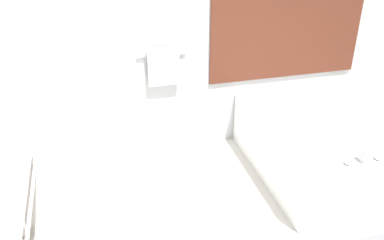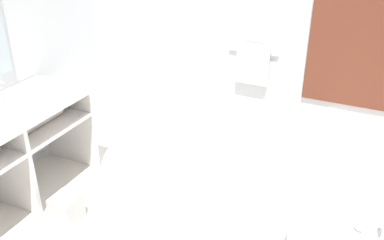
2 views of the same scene
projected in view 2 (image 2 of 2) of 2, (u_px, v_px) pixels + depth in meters
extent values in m
cube|color=silver|center=(290.00, 28.00, 3.88)|extent=(7.40, 0.06, 2.70)
cylinder|color=silver|center=(254.00, 47.00, 4.03)|extent=(0.50, 0.02, 0.02)
cube|color=silver|center=(253.00, 64.00, 4.10)|extent=(0.32, 0.04, 0.40)
cube|color=white|center=(1.00, 146.00, 3.48)|extent=(0.64, 1.57, 0.02)
cylinder|color=white|center=(19.00, 111.00, 3.59)|extent=(0.40, 0.40, 0.13)
cube|color=white|center=(5.00, 165.00, 3.57)|extent=(0.62, 0.04, 0.82)
cube|color=white|center=(69.00, 125.00, 4.22)|extent=(0.62, 0.04, 0.82)
cylinder|color=silver|center=(40.00, 118.00, 3.76)|extent=(0.13, 0.46, 0.13)
cylinder|color=silver|center=(1.00, 99.00, 3.62)|extent=(0.04, 0.04, 0.02)
cube|color=silver|center=(1.00, 82.00, 3.54)|extent=(0.07, 0.01, 0.01)
cube|color=white|center=(382.00, 207.00, 3.28)|extent=(1.10, 1.64, 0.57)
sphere|color=silver|center=(360.00, 227.00, 2.61)|extent=(0.06, 0.06, 0.06)
cube|color=#B2B2B2|center=(67.00, 208.00, 3.53)|extent=(0.21, 0.21, 0.22)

